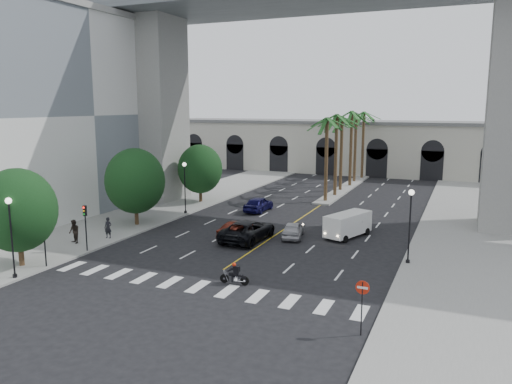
% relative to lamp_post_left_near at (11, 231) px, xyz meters
% --- Properties ---
extents(ground, '(140.00, 140.00, 0.00)m').
position_rel_lamp_post_left_near_xyz_m(ground, '(11.40, 5.00, -3.22)').
color(ground, black).
rests_on(ground, ground).
extents(sidewalk_left, '(8.00, 100.00, 0.15)m').
position_rel_lamp_post_left_near_xyz_m(sidewalk_left, '(-3.60, 20.00, -3.15)').
color(sidewalk_left, gray).
rests_on(sidewalk_left, ground).
extents(sidewalk_right, '(8.00, 100.00, 0.15)m').
position_rel_lamp_post_left_near_xyz_m(sidewalk_right, '(26.40, 20.00, -3.15)').
color(sidewalk_right, gray).
rests_on(sidewalk_right, ground).
extents(median, '(2.00, 24.00, 0.20)m').
position_rel_lamp_post_left_near_xyz_m(median, '(11.40, 43.00, -3.12)').
color(median, gray).
rests_on(median, ground).
extents(building_left, '(16.50, 32.50, 20.60)m').
position_rel_lamp_post_left_near_xyz_m(building_left, '(-15.60, 17.00, 7.09)').
color(building_left, silver).
rests_on(building_left, ground).
extents(pier_building, '(71.00, 10.50, 8.50)m').
position_rel_lamp_post_left_near_xyz_m(pier_building, '(11.40, 60.00, 1.04)').
color(pier_building, beige).
rests_on(pier_building, ground).
extents(bridge, '(75.00, 13.00, 26.00)m').
position_rel_lamp_post_left_near_xyz_m(bridge, '(14.82, 27.00, 15.29)').
color(bridge, gray).
rests_on(bridge, ground).
extents(palm_a, '(3.20, 3.20, 10.30)m').
position_rel_lamp_post_left_near_xyz_m(palm_a, '(11.40, 33.00, 5.88)').
color(palm_a, '#47331E').
rests_on(palm_a, ground).
extents(palm_b, '(3.20, 3.20, 10.60)m').
position_rel_lamp_post_left_near_xyz_m(palm_b, '(11.50, 37.00, 6.15)').
color(palm_b, '#47331E').
rests_on(palm_b, ground).
extents(palm_c, '(3.20, 3.20, 10.10)m').
position_rel_lamp_post_left_near_xyz_m(palm_c, '(11.20, 41.00, 5.69)').
color(palm_c, '#47331E').
rests_on(palm_c, ground).
extents(palm_d, '(3.20, 3.20, 10.90)m').
position_rel_lamp_post_left_near_xyz_m(palm_d, '(11.55, 45.00, 6.43)').
color(palm_d, '#47331E').
rests_on(palm_d, ground).
extents(palm_e, '(3.20, 3.20, 10.40)m').
position_rel_lamp_post_left_near_xyz_m(palm_e, '(11.30, 49.00, 5.97)').
color(palm_e, '#47331E').
rests_on(palm_e, ground).
extents(palm_f, '(3.20, 3.20, 10.70)m').
position_rel_lamp_post_left_near_xyz_m(palm_f, '(11.60, 53.00, 6.24)').
color(palm_f, '#47331E').
rests_on(palm_f, ground).
extents(street_tree_near, '(5.20, 5.20, 6.89)m').
position_rel_lamp_post_left_near_xyz_m(street_tree_near, '(-1.60, 2.00, 0.80)').
color(street_tree_near, '#382616').
rests_on(street_tree_near, ground).
extents(street_tree_mid, '(5.44, 5.44, 7.21)m').
position_rel_lamp_post_left_near_xyz_m(street_tree_mid, '(-1.60, 15.00, 0.99)').
color(street_tree_mid, '#382616').
rests_on(street_tree_mid, ground).
extents(street_tree_far, '(5.04, 5.04, 6.68)m').
position_rel_lamp_post_left_near_xyz_m(street_tree_far, '(-1.60, 27.00, 0.68)').
color(street_tree_far, '#382616').
rests_on(street_tree_far, ground).
extents(lamp_post_left_near, '(0.40, 0.40, 5.35)m').
position_rel_lamp_post_left_near_xyz_m(lamp_post_left_near, '(0.00, 0.00, 0.00)').
color(lamp_post_left_near, black).
rests_on(lamp_post_left_near, ground).
extents(lamp_post_left_far, '(0.40, 0.40, 5.35)m').
position_rel_lamp_post_left_near_xyz_m(lamp_post_left_far, '(0.00, 21.00, 0.00)').
color(lamp_post_left_far, black).
rests_on(lamp_post_left_far, ground).
extents(lamp_post_right, '(0.40, 0.40, 5.35)m').
position_rel_lamp_post_left_near_xyz_m(lamp_post_right, '(22.80, 13.00, 0.00)').
color(lamp_post_right, black).
rests_on(lamp_post_right, ground).
extents(traffic_signal_near, '(0.25, 0.18, 3.65)m').
position_rel_lamp_post_left_near_xyz_m(traffic_signal_near, '(0.10, 2.50, -0.71)').
color(traffic_signal_near, black).
rests_on(traffic_signal_near, ground).
extents(traffic_signal_far, '(0.25, 0.18, 3.65)m').
position_rel_lamp_post_left_near_xyz_m(traffic_signal_far, '(0.10, 6.50, -0.71)').
color(traffic_signal_far, black).
rests_on(traffic_signal_far, ground).
extents(motorcycle_rider, '(1.93, 0.52, 1.39)m').
position_rel_lamp_post_left_near_xyz_m(motorcycle_rider, '(13.34, 4.81, -2.59)').
color(motorcycle_rider, black).
rests_on(motorcycle_rider, ground).
extents(car_a, '(2.39, 4.26, 1.37)m').
position_rel_lamp_post_left_near_xyz_m(car_a, '(13.05, 16.74, -2.54)').
color(car_a, '#A7A6AB').
rests_on(car_a, ground).
extents(car_b, '(2.60, 4.77, 1.49)m').
position_rel_lamp_post_left_near_xyz_m(car_b, '(9.18, 14.64, -2.47)').
color(car_b, '#49160E').
rests_on(car_b, ground).
extents(car_c, '(3.11, 6.31, 1.72)m').
position_rel_lamp_post_left_near_xyz_m(car_c, '(9.90, 14.43, -2.36)').
color(car_c, black).
rests_on(car_c, ground).
extents(car_d, '(3.88, 5.45, 1.47)m').
position_rel_lamp_post_left_near_xyz_m(car_d, '(16.60, 21.13, -2.49)').
color(car_d, slate).
rests_on(car_d, ground).
extents(car_e, '(1.91, 4.63, 1.57)m').
position_rel_lamp_post_left_near_xyz_m(car_e, '(6.28, 25.31, -2.44)').
color(car_e, '#0F0D40').
rests_on(car_e, ground).
extents(cargo_van, '(3.33, 5.11, 2.04)m').
position_rel_lamp_post_left_near_xyz_m(cargo_van, '(17.23, 18.69, -2.08)').
color(cargo_van, white).
rests_on(cargo_van, ground).
extents(pedestrian_a, '(0.69, 0.51, 1.74)m').
position_rel_lamp_post_left_near_xyz_m(pedestrian_a, '(-0.82, 10.08, -2.20)').
color(pedestrian_a, black).
rests_on(pedestrian_a, sidewalk_left).
extents(pedestrian_b, '(1.13, 1.03, 1.90)m').
position_rel_lamp_post_left_near_xyz_m(pedestrian_b, '(-2.26, 7.75, -2.12)').
color(pedestrian_b, black).
rests_on(pedestrian_b, sidewalk_left).
extents(do_not_enter_sign, '(0.68, 0.06, 2.78)m').
position_rel_lamp_post_left_near_xyz_m(do_not_enter_sign, '(21.97, 0.85, -1.21)').
color(do_not_enter_sign, black).
rests_on(do_not_enter_sign, ground).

